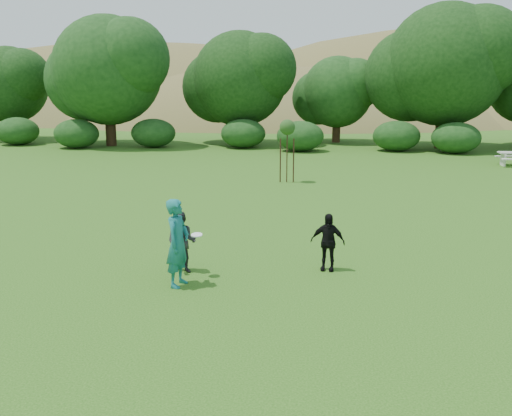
{
  "coord_description": "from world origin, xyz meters",
  "views": [
    {
      "loc": [
        1.67,
        -12.31,
        4.56
      ],
      "look_at": [
        0.0,
        3.0,
        1.1
      ],
      "focal_mm": 40.0,
      "sensor_mm": 36.0,
      "label": 1
    }
  ],
  "objects_px": {
    "player_teal": "(178,243)",
    "sapling": "(287,129)",
    "player_black": "(328,242)",
    "player_grey": "(182,242)"
  },
  "relations": [
    {
      "from": "player_teal",
      "to": "sapling",
      "type": "distance_m",
      "value": 13.87
    },
    {
      "from": "player_black",
      "to": "player_teal",
      "type": "bearing_deg",
      "value": -147.17
    },
    {
      "from": "player_grey",
      "to": "player_black",
      "type": "bearing_deg",
      "value": 10.8
    },
    {
      "from": "player_teal",
      "to": "player_grey",
      "type": "relative_size",
      "value": 1.33
    },
    {
      "from": "player_teal",
      "to": "sapling",
      "type": "height_order",
      "value": "sapling"
    },
    {
      "from": "player_black",
      "to": "sapling",
      "type": "bearing_deg",
      "value": 107.24
    },
    {
      "from": "player_teal",
      "to": "player_black",
      "type": "xyz_separation_m",
      "value": [
        3.36,
        1.45,
        -0.29
      ]
    },
    {
      "from": "player_grey",
      "to": "sapling",
      "type": "distance_m",
      "value": 13.03
    },
    {
      "from": "player_teal",
      "to": "player_black",
      "type": "height_order",
      "value": "player_teal"
    },
    {
      "from": "player_grey",
      "to": "sapling",
      "type": "height_order",
      "value": "sapling"
    }
  ]
}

